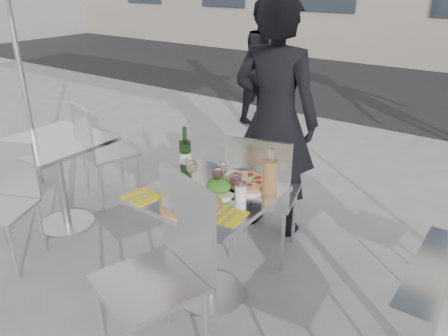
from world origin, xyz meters
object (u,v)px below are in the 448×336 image
Objects in this scene: side_table_left at (58,165)px; chair_near at (167,260)px; wineglass_white_a at (192,168)px; wine_bottle at (185,154)px; salad_plate at (219,187)px; main_table at (210,223)px; pizza_near at (191,205)px; chair_far at (261,188)px; carafe at (270,178)px; pedestrian_a at (266,63)px; sugar_shaker at (241,191)px; napkin_right at (227,216)px; side_chair_lfar at (97,146)px; pizza_far at (247,182)px; wineglass_red_b at (236,181)px; side_chair_lnear at (6,193)px; woman_diner at (275,120)px; wineglass_white_b at (222,169)px; wineglass_red_a at (217,174)px; napkin_left at (143,197)px.

chair_near is (1.61, -0.49, 0.07)m from side_table_left.
wine_bottle is at bearing 140.95° from wineglass_white_a.
wineglass_white_a is (0.16, -0.13, -0.00)m from wine_bottle.
salad_plate is at bearing 2.77° from wineglass_white_a.
main_table is 0.48m from wine_bottle.
side_table_left is at bearing 172.73° from pizza_near.
carafe is (0.27, -0.37, 0.30)m from chair_far.
pedestrian_a reaches higher than carafe.
carafe is 0.48m from wineglass_white_a.
chair_near is 0.81m from wine_bottle.
sugar_shaker is at bearing 1.01° from side_table_left.
napkin_right is at bearing -25.95° from wineglass_white_a.
side_chair_lfar is 2.92× the size of pizza_far.
wineglass_red_b is (0.04, -0.18, 0.09)m from pizza_far.
side_chair_lnear is 2.96× the size of carafe.
pizza_far is (0.25, -0.76, -0.15)m from woman_diner.
carafe reaches higher than pizza_far.
chair_near is at bearing -77.45° from main_table.
wine_bottle is 0.21m from wineglass_white_a.
wineglass_red_b is at bearing -176.16° from side_chair_lfar.
wineglass_white_a is at bearing 170.03° from main_table.
wineglass_white_b is 0.18m from wineglass_red_b.
main_table is 3.74× the size of napkin_right.
woman_diner is (-0.12, 0.97, 0.38)m from main_table.
napkin_right is (1.87, -3.57, -0.06)m from pedestrian_a.
main_table is 2.38× the size of pizza_far.
wineglass_white_a is (-0.02, -0.95, -0.06)m from woman_diner.
wineglass_white_b is (1.44, 0.59, 0.35)m from side_chair_lnear.
chair_near is 0.67m from wineglass_white_b.
sugar_shaker is (0.08, -0.18, 0.04)m from pizza_far.
wineglass_white_a is at bearing -149.07° from wineglass_white_b.
sugar_shaker is at bearing 97.90° from chair_near.
side_table_left is at bearing 29.34° from woman_diner.
chair_near is at bearing -118.05° from napkin_right.
side_chair_lfar is 1.65m from wineglass_white_b.
pizza_near is at bearing -128.39° from carafe.
wineglass_red_a reaches higher than sugar_shaker.
chair_far is 9.01× the size of sugar_shaker.
wineglass_white_a is at bearing 148.31° from napkin_right.
pedestrian_a reaches higher than side_chair_lfar.
wineglass_red_a reaches higher than pizza_near.
salad_plate is at bearing -176.97° from side_chair_lfar.
pizza_near is 3.23× the size of sugar_shaker.
wineglass_red_b is (-0.04, 0.00, 0.06)m from sugar_shaker.
chair_far is 0.57m from wineglass_red_a.
pedestrian_a reaches higher than napkin_right.
pizza_far is 0.63m from napkin_left.
woman_diner is at bearing 117.95° from carafe.
side_table_left is at bearing -174.93° from carafe.
chair_near is 6.53× the size of wineglass_white_b.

